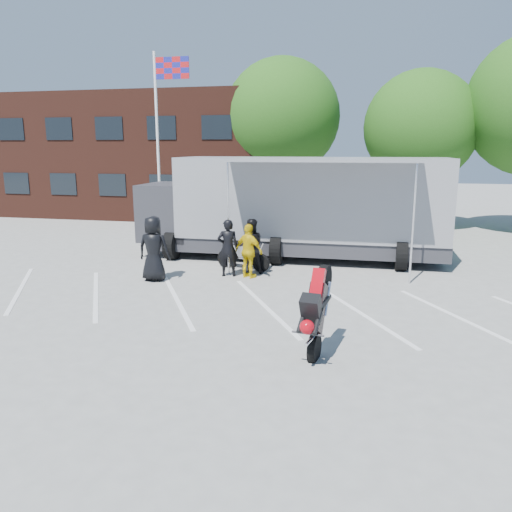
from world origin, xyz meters
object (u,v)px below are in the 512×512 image
at_px(spectator_leather_b, 228,248).
at_px(spectator_hivis, 249,251).
at_px(stunt_bike_rider, 321,348).
at_px(tree_mid, 421,127).
at_px(transporter_truck, 296,258).
at_px(tree_left, 282,117).
at_px(spectator_leather_c, 251,246).
at_px(spectator_leather_a, 154,249).
at_px(flagpole, 162,123).
at_px(parked_motorcycle, 243,269).

bearing_deg(spectator_leather_b, spectator_hivis, 162.15).
bearing_deg(stunt_bike_rider, spectator_hivis, 126.89).
relative_size(tree_mid, transporter_truck, 0.67).
distance_m(tree_left, spectator_leather_c, 12.66).
bearing_deg(spectator_leather_a, transporter_truck, -134.42).
relative_size(tree_mid, spectator_leather_b, 4.23).
distance_m(flagpole, tree_left, 7.37).
height_order(flagpole, spectator_leather_a, flagpole).
bearing_deg(parked_motorcycle, flagpole, 59.92).
height_order(tree_mid, stunt_bike_rider, tree_mid).
relative_size(tree_mid, spectator_leather_a, 3.87).
bearing_deg(spectator_leather_a, parked_motorcycle, -140.84).
xyz_separation_m(spectator_leather_b, spectator_leather_c, (0.61, 0.54, -0.02)).
distance_m(spectator_leather_b, spectator_leather_c, 0.81).
bearing_deg(transporter_truck, spectator_leather_b, -120.11).
relative_size(tree_mid, stunt_bike_rider, 3.98).
xyz_separation_m(parked_motorcycle, spectator_leather_b, (-0.25, -0.95, 0.91)).
bearing_deg(spectator_leather_a, tree_mid, -126.49).
height_order(flagpole, stunt_bike_rider, flagpole).
xyz_separation_m(tree_left, parked_motorcycle, (0.70, -11.30, -5.57)).
distance_m(transporter_truck, spectator_leather_c, 2.87).
height_order(transporter_truck, spectator_leather_a, spectator_leather_a).
bearing_deg(spectator_leather_c, spectator_leather_b, 22.96).
distance_m(flagpole, stunt_bike_rider, 14.96).
bearing_deg(spectator_leather_a, spectator_hivis, -162.34).
bearing_deg(flagpole, spectator_leather_a, -69.96).
relative_size(spectator_leather_b, spectator_leather_c, 1.02).
bearing_deg(tree_mid, spectator_leather_c, -118.98).
height_order(parked_motorcycle, stunt_bike_rider, stunt_bike_rider).
relative_size(parked_motorcycle, spectator_leather_b, 1.10).
xyz_separation_m(tree_mid, parked_motorcycle, (-6.30, -10.30, -4.94)).
relative_size(transporter_truck, stunt_bike_rider, 5.95).
relative_size(transporter_truck, spectator_leather_b, 6.32).
height_order(transporter_truck, spectator_leather_c, transporter_truck).
bearing_deg(tree_left, spectator_leather_b, -87.87).
bearing_deg(spectator_leather_c, spectator_hivis, 79.32).
bearing_deg(tree_left, stunt_bike_rider, -77.41).
distance_m(transporter_truck, spectator_hivis, 3.37).
bearing_deg(stunt_bike_rider, transporter_truck, 110.63).
height_order(spectator_leather_b, spectator_leather_c, spectator_leather_b).
bearing_deg(spectator_hivis, spectator_leather_c, -59.11).
height_order(parked_motorcycle, spectator_leather_c, spectator_leather_c).
distance_m(tree_mid, spectator_hivis, 13.39).
distance_m(flagpole, spectator_leather_c, 8.84).
relative_size(stunt_bike_rider, spectator_leather_b, 1.06).
distance_m(flagpole, spectator_leather_b, 8.85).
bearing_deg(stunt_bike_rider, flagpole, 134.15).
relative_size(flagpole, spectator_leather_b, 4.41).
bearing_deg(spectator_leather_c, tree_mid, -137.48).
height_order(tree_mid, spectator_leather_a, tree_mid).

